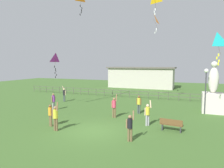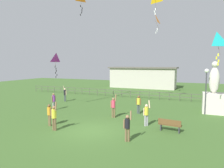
{
  "view_description": "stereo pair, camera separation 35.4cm",
  "coord_description": "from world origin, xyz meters",
  "px_view_note": "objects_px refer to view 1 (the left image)",
  "views": [
    {
      "loc": [
        6.05,
        -11.87,
        4.51
      ],
      "look_at": [
        -1.3,
        6.67,
        2.53
      ],
      "focal_mm": 32.41,
      "sensor_mm": 36.0,
      "label": 1
    },
    {
      "loc": [
        6.38,
        -11.74,
        4.51
      ],
      "look_at": [
        -1.3,
        6.67,
        2.53
      ],
      "focal_mm": 32.41,
      "sensor_mm": 36.0,
      "label": 2
    }
  ],
  "objects_px": {
    "lamppost": "(206,81)",
    "person_1": "(53,100)",
    "person_6": "(130,126)",
    "kite_0": "(217,41)",
    "park_bench": "(171,125)",
    "person_5": "(64,94)",
    "statue_monument": "(213,97)",
    "person_3": "(56,116)",
    "person_2": "(139,103)",
    "kite_3": "(154,19)",
    "person_7": "(50,114)",
    "person_0": "(114,106)",
    "kite_2": "(56,59)",
    "person_4": "(148,113)"
  },
  "relations": [
    {
      "from": "person_2",
      "to": "kite_0",
      "type": "xyz_separation_m",
      "value": [
        5.98,
        -1.01,
        5.22
      ]
    },
    {
      "from": "person_1",
      "to": "person_5",
      "type": "bearing_deg",
      "value": 112.0
    },
    {
      "from": "statue_monument",
      "to": "person_3",
      "type": "relative_size",
      "value": 2.38
    },
    {
      "from": "person_7",
      "to": "kite_3",
      "type": "xyz_separation_m",
      "value": [
        4.85,
        13.63,
        8.98
      ]
    },
    {
      "from": "lamppost",
      "to": "statue_monument",
      "type": "bearing_deg",
      "value": 54.15
    },
    {
      "from": "lamppost",
      "to": "person_7",
      "type": "bearing_deg",
      "value": -142.77
    },
    {
      "from": "statue_monument",
      "to": "person_0",
      "type": "distance_m",
      "value": 9.38
    },
    {
      "from": "kite_3",
      "to": "person_7",
      "type": "bearing_deg",
      "value": -109.58
    },
    {
      "from": "person_0",
      "to": "kite_0",
      "type": "height_order",
      "value": "kite_0"
    },
    {
      "from": "person_6",
      "to": "kite_0",
      "type": "distance_m",
      "value": 9.14
    },
    {
      "from": "lamppost",
      "to": "person_7",
      "type": "height_order",
      "value": "lamppost"
    },
    {
      "from": "person_1",
      "to": "person_6",
      "type": "relative_size",
      "value": 0.9
    },
    {
      "from": "kite_2",
      "to": "kite_0",
      "type": "bearing_deg",
      "value": -3.7
    },
    {
      "from": "lamppost",
      "to": "kite_3",
      "type": "xyz_separation_m",
      "value": [
        -5.75,
        5.57,
        6.9
      ]
    },
    {
      "from": "person_3",
      "to": "person_7",
      "type": "xyz_separation_m",
      "value": [
        -0.98,
        0.69,
        -0.08
      ]
    },
    {
      "from": "person_5",
      "to": "person_1",
      "type": "bearing_deg",
      "value": -68.0
    },
    {
      "from": "person_0",
      "to": "person_6",
      "type": "distance_m",
      "value": 5.35
    },
    {
      "from": "person_3",
      "to": "person_5",
      "type": "height_order",
      "value": "person_3"
    },
    {
      "from": "kite_0",
      "to": "person_5",
      "type": "bearing_deg",
      "value": 167.61
    },
    {
      "from": "park_bench",
      "to": "person_5",
      "type": "bearing_deg",
      "value": 153.66
    },
    {
      "from": "kite_3",
      "to": "person_6",
      "type": "bearing_deg",
      "value": -84.68
    },
    {
      "from": "person_7",
      "to": "kite_3",
      "type": "relative_size",
      "value": 0.68
    },
    {
      "from": "person_5",
      "to": "person_4",
      "type": "bearing_deg",
      "value": -27.27
    },
    {
      "from": "person_1",
      "to": "kite_0",
      "type": "xyz_separation_m",
      "value": [
        14.05,
        0.76,
        5.22
      ]
    },
    {
      "from": "person_6",
      "to": "kite_0",
      "type": "bearing_deg",
      "value": 49.82
    },
    {
      "from": "person_4",
      "to": "person_5",
      "type": "height_order",
      "value": "person_4"
    },
    {
      "from": "lamppost",
      "to": "person_1",
      "type": "bearing_deg",
      "value": -164.56
    },
    {
      "from": "person_0",
      "to": "person_3",
      "type": "height_order",
      "value": "person_0"
    },
    {
      "from": "person_2",
      "to": "kite_2",
      "type": "relative_size",
      "value": 0.63
    },
    {
      "from": "person_2",
      "to": "person_5",
      "type": "xyz_separation_m",
      "value": [
        -9.77,
        2.45,
        -0.01
      ]
    },
    {
      "from": "person_6",
      "to": "kite_3",
      "type": "relative_size",
      "value": 0.78
    },
    {
      "from": "person_6",
      "to": "person_5",
      "type": "bearing_deg",
      "value": 140.0
    },
    {
      "from": "lamppost",
      "to": "person_7",
      "type": "relative_size",
      "value": 2.55
    },
    {
      "from": "kite_0",
      "to": "kite_2",
      "type": "height_order",
      "value": "kite_0"
    },
    {
      "from": "person_6",
      "to": "kite_0",
      "type": "height_order",
      "value": "kite_0"
    },
    {
      "from": "person_1",
      "to": "lamppost",
      "type": "bearing_deg",
      "value": 15.44
    },
    {
      "from": "person_2",
      "to": "person_3",
      "type": "height_order",
      "value": "person_3"
    },
    {
      "from": "kite_0",
      "to": "person_2",
      "type": "bearing_deg",
      "value": 170.38
    },
    {
      "from": "park_bench",
      "to": "person_5",
      "type": "xyz_separation_m",
      "value": [
        -13.0,
        6.44,
        0.48
      ]
    },
    {
      "from": "person_1",
      "to": "kite_3",
      "type": "relative_size",
      "value": 0.71
    },
    {
      "from": "lamppost",
      "to": "person_4",
      "type": "xyz_separation_m",
      "value": [
        -4.08,
        -5.35,
        -2.06
      ]
    },
    {
      "from": "park_bench",
      "to": "person_2",
      "type": "distance_m",
      "value": 5.16
    },
    {
      "from": "park_bench",
      "to": "person_5",
      "type": "relative_size",
      "value": 0.82
    },
    {
      "from": "lamppost",
      "to": "person_2",
      "type": "bearing_deg",
      "value": -160.34
    },
    {
      "from": "person_7",
      "to": "person_1",
      "type": "bearing_deg",
      "value": 125.41
    },
    {
      "from": "person_1",
      "to": "person_2",
      "type": "xyz_separation_m",
      "value": [
        8.07,
        1.78,
        -0.01
      ]
    },
    {
      "from": "park_bench",
      "to": "person_6",
      "type": "bearing_deg",
      "value": -127.15
    },
    {
      "from": "kite_0",
      "to": "statue_monument",
      "type": "bearing_deg",
      "value": 85.81
    },
    {
      "from": "person_2",
      "to": "person_3",
      "type": "distance_m",
      "value": 7.87
    },
    {
      "from": "lamppost",
      "to": "park_bench",
      "type": "height_order",
      "value": "lamppost"
    }
  ]
}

